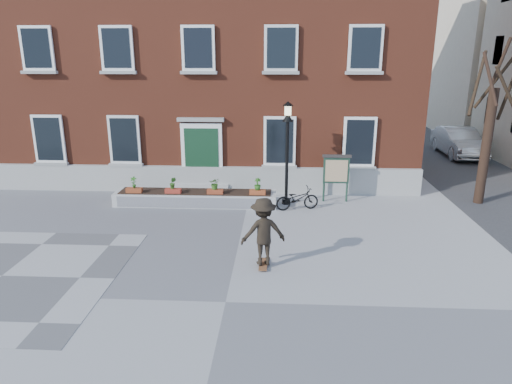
# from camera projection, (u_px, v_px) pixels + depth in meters

# --- Properties ---
(ground) EXTENTS (100.00, 100.00, 0.00)m
(ground) POSITION_uv_depth(u_px,v_px,m) (226.00, 302.00, 10.65)
(ground) COLOR gray
(ground) RESTS_ON ground
(checker_patch) EXTENTS (6.00, 6.00, 0.01)m
(checker_patch) POSITION_uv_depth(u_px,v_px,m) (2.00, 276.00, 11.91)
(checker_patch) COLOR #515153
(checker_patch) RESTS_ON ground
(bicycle) EXTENTS (1.72, 0.98, 0.86)m
(bicycle) POSITION_uv_depth(u_px,v_px,m) (297.00, 199.00, 16.93)
(bicycle) COLOR black
(bicycle) RESTS_ON ground
(parked_car) EXTENTS (1.75, 4.93, 1.62)m
(parked_car) POSITION_uv_depth(u_px,v_px,m) (459.00, 142.00, 25.96)
(parked_car) COLOR silver
(parked_car) RESTS_ON ground
(brick_building) EXTENTS (18.40, 10.85, 12.60)m
(brick_building) POSITION_uv_depth(u_px,v_px,m) (216.00, 39.00, 22.31)
(brick_building) COLOR brown
(brick_building) RESTS_ON ground
(planter_assembly) EXTENTS (6.20, 1.12, 1.15)m
(planter_assembly) POSITION_uv_depth(u_px,v_px,m) (196.00, 197.00, 17.53)
(planter_assembly) COLOR silver
(planter_assembly) RESTS_ON ground
(bare_tree) EXTENTS (1.83, 1.83, 6.16)m
(bare_tree) POSITION_uv_depth(u_px,v_px,m) (488.00, 132.00, 17.05)
(bare_tree) COLOR #301E15
(bare_tree) RESTS_ON ground
(lamp_post) EXTENTS (0.40, 0.40, 3.93)m
(lamp_post) POSITION_uv_depth(u_px,v_px,m) (287.00, 139.00, 16.99)
(lamp_post) COLOR black
(lamp_post) RESTS_ON ground
(notice_board) EXTENTS (1.10, 0.16, 1.87)m
(notice_board) POSITION_uv_depth(u_px,v_px,m) (336.00, 170.00, 17.66)
(notice_board) COLOR #183124
(notice_board) RESTS_ON ground
(skateboarder) EXTENTS (1.35, 0.98, 1.95)m
(skateboarder) POSITION_uv_depth(u_px,v_px,m) (263.00, 232.00, 12.19)
(skateboarder) COLOR brown
(skateboarder) RESTS_ON ground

